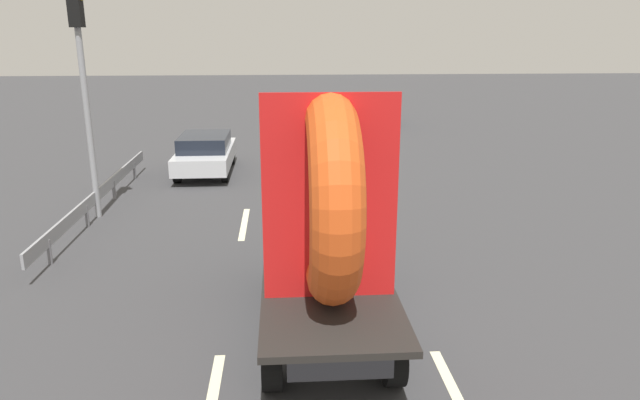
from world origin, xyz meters
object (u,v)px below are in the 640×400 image
at_px(flatbed_truck, 323,218).
at_px(traffic_light, 83,74).
at_px(distant_sedan, 205,152).
at_px(oncoming_car, 373,112).

bearing_deg(flatbed_truck, traffic_light, 132.13).
relative_size(distant_sedan, traffic_light, 0.73).
bearing_deg(oncoming_car, distant_sedan, -125.24).
bearing_deg(traffic_light, flatbed_truck, -47.87).
bearing_deg(oncoming_car, traffic_light, -122.32).
distance_m(distant_sedan, traffic_light, 6.24).
bearing_deg(oncoming_car, flatbed_truck, -101.19).
height_order(flatbed_truck, oncoming_car, flatbed_truck).
relative_size(flatbed_truck, oncoming_car, 1.50).
bearing_deg(distant_sedan, traffic_light, -115.11).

